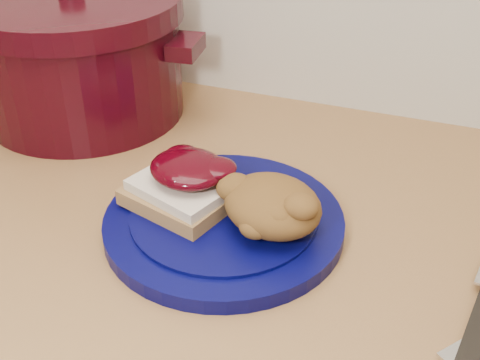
% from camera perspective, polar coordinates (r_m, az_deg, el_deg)
% --- Properties ---
extents(plate, '(0.32, 0.32, 0.02)m').
position_cam_1_polar(plate, '(0.62, -1.53, -4.03)').
color(plate, '#04043A').
rests_on(plate, wood_countertop).
extents(sandwich, '(0.13, 0.12, 0.05)m').
position_cam_1_polar(sandwich, '(0.62, -5.20, -0.23)').
color(sandwich, olive).
rests_on(sandwich, plate).
extents(stuffing_mound, '(0.12, 0.12, 0.05)m').
position_cam_1_polar(stuffing_mound, '(0.58, 3.11, -2.42)').
color(stuffing_mound, brown).
rests_on(stuffing_mound, plate).
extents(dutch_oven, '(0.34, 0.31, 0.18)m').
position_cam_1_polar(dutch_oven, '(0.85, -14.92, 11.34)').
color(dutch_oven, black).
rests_on(dutch_oven, wood_countertop).
extents(pepper_grinder, '(0.05, 0.05, 0.12)m').
position_cam_1_polar(pepper_grinder, '(0.87, -15.39, 10.44)').
color(pepper_grinder, black).
rests_on(pepper_grinder, wood_countertop).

